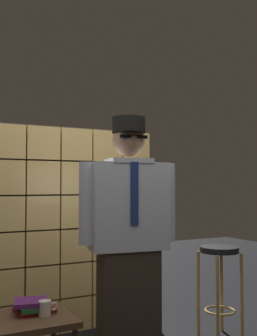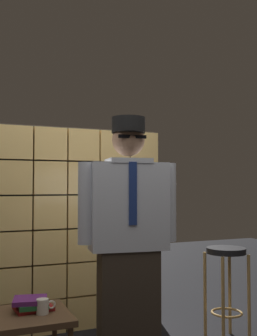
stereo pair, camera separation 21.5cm
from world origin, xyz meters
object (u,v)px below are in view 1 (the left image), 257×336
(standing_person, at_px, (129,239))
(book_stack, at_px, (33,306))
(side_table, at_px, (30,326))
(bar_stool, at_px, (219,270))
(coffee_mug, at_px, (45,308))

(standing_person, relative_size, book_stack, 6.52)
(standing_person, relative_size, side_table, 3.53)
(standing_person, height_order, bar_stool, standing_person)
(side_table, bearing_deg, standing_person, -1.18)
(bar_stool, xyz_separation_m, coffee_mug, (-1.64, -0.28, -0.04))
(standing_person, bearing_deg, coffee_mug, -169.38)
(standing_person, bearing_deg, bar_stool, 22.07)
(book_stack, bearing_deg, bar_stool, 6.37)
(side_table, relative_size, coffee_mug, 4.13)
(standing_person, relative_size, bar_stool, 2.30)
(bar_stool, height_order, coffee_mug, bar_stool)
(side_table, bearing_deg, bar_stool, 7.95)
(standing_person, bearing_deg, side_table, -173.02)
(side_table, xyz_separation_m, book_stack, (0.03, 0.05, 0.11))
(coffee_mug, bearing_deg, standing_person, 2.46)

